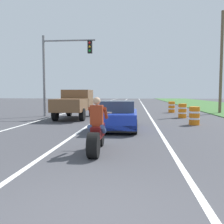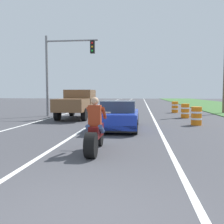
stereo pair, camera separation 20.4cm
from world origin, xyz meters
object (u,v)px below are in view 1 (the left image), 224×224
(construction_barrel_mid, at_px, (182,111))
(construction_barrel_nearest, at_px, (194,116))
(motorcycle_with_rider, at_px, (97,133))
(sports_car_blue, at_px, (118,116))
(traffic_light_mast_near, at_px, (59,63))
(construction_barrel_far, at_px, (172,107))
(pickup_truck_left_lane_brown, at_px, (75,102))

(construction_barrel_mid, bearing_deg, construction_barrel_nearest, -91.18)
(motorcycle_with_rider, distance_m, sports_car_blue, 4.96)
(traffic_light_mast_near, xyz_separation_m, construction_barrel_mid, (8.94, -0.33, -3.45))
(motorcycle_with_rider, distance_m, construction_barrel_far, 16.26)
(construction_barrel_far, bearing_deg, construction_barrel_mid, -89.20)
(sports_car_blue, height_order, construction_barrel_far, sports_car_blue)
(motorcycle_with_rider, relative_size, construction_barrel_nearest, 2.21)
(construction_barrel_nearest, bearing_deg, sports_car_blue, -154.65)
(sports_car_blue, relative_size, construction_barrel_nearest, 4.30)
(traffic_light_mast_near, distance_m, construction_barrel_mid, 9.59)
(motorcycle_with_rider, relative_size, sports_car_blue, 0.51)
(motorcycle_with_rider, bearing_deg, traffic_light_mast_near, 112.11)
(pickup_truck_left_lane_brown, height_order, construction_barrel_far, pickup_truck_left_lane_brown)
(motorcycle_with_rider, distance_m, traffic_light_mast_near, 12.53)
(sports_car_blue, height_order, construction_barrel_mid, sports_car_blue)
(traffic_light_mast_near, xyz_separation_m, construction_barrel_far, (8.88, 4.49, -3.45))
(sports_car_blue, xyz_separation_m, pickup_truck_left_lane_brown, (-3.35, 4.90, 0.48))
(motorcycle_with_rider, relative_size, construction_barrel_mid, 2.21)
(construction_barrel_far, bearing_deg, pickup_truck_left_lane_brown, -141.89)
(sports_car_blue, xyz_separation_m, construction_barrel_nearest, (4.05, 1.92, -0.13))
(construction_barrel_nearest, bearing_deg, motorcycle_with_rider, -122.15)
(motorcycle_with_rider, distance_m, pickup_truck_left_lane_brown, 10.33)
(construction_barrel_mid, bearing_deg, pickup_truck_left_lane_brown, -172.38)
(motorcycle_with_rider, bearing_deg, construction_barrel_mid, 67.92)
(motorcycle_with_rider, distance_m, construction_barrel_mid, 11.71)
(pickup_truck_left_lane_brown, bearing_deg, traffic_light_mast_near, 137.80)
(motorcycle_with_rider, xyz_separation_m, construction_barrel_far, (4.33, 15.67, -0.09))
(pickup_truck_left_lane_brown, bearing_deg, construction_barrel_far, 38.11)
(sports_car_blue, xyz_separation_m, construction_barrel_mid, (4.14, 5.90, -0.13))
(traffic_light_mast_near, height_order, construction_barrel_far, traffic_light_mast_near)
(pickup_truck_left_lane_brown, bearing_deg, sports_car_blue, -55.67)
(construction_barrel_nearest, xyz_separation_m, construction_barrel_far, (0.01, 8.79, 0.00))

